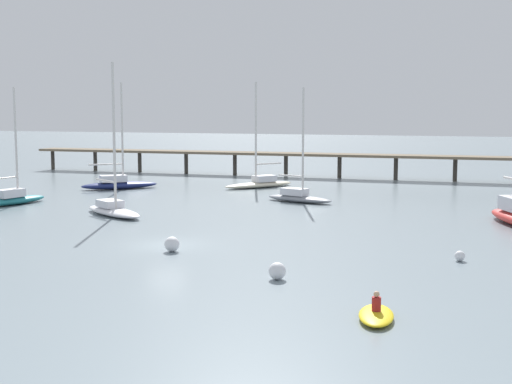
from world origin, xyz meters
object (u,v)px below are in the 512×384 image
at_px(sailboat_gray, 299,195).
at_px(dinghy_yellow, 376,315).
at_px(mooring_buoy_near, 277,271).
at_px(mooring_buoy_mid, 172,244).
at_px(sailboat_white, 113,207).
at_px(mooring_buoy_far, 460,256).
at_px(sailboat_navy, 118,183).
at_px(pier, 473,150).
at_px(sailboat_teal, 14,197).
at_px(sailboat_cream, 260,181).

relative_size(sailboat_gray, dinghy_yellow, 3.17).
distance_m(mooring_buoy_near, mooring_buoy_mid, 8.93).
xyz_separation_m(sailboat_white, mooring_buoy_far, (26.63, -8.05, -0.36)).
distance_m(sailboat_white, mooring_buoy_near, 24.20).
height_order(sailboat_navy, mooring_buoy_near, sailboat_navy).
xyz_separation_m(pier, sailboat_navy, (-34.40, -20.34, -3.02)).
bearing_deg(mooring_buoy_mid, pier, 73.43).
distance_m(sailboat_navy, sailboat_white, 18.76).
bearing_deg(mooring_buoy_near, mooring_buoy_mid, 151.44).
relative_size(sailboat_white, dinghy_yellow, 3.68).
xyz_separation_m(sailboat_teal, sailboat_white, (11.55, -2.58, -0.02)).
bearing_deg(mooring_buoy_far, sailboat_white, 163.19).
relative_size(pier, sailboat_white, 7.08).
bearing_deg(mooring_buoy_far, sailboat_teal, 164.44).
height_order(sailboat_navy, dinghy_yellow, sailboat_navy).
bearing_deg(pier, dinghy_yellow, -90.69).
distance_m(sailboat_cream, sailboat_gray, 12.46).
distance_m(sailboat_navy, mooring_buoy_near, 42.29).
distance_m(pier, sailboat_cream, 25.34).
bearing_deg(sailboat_white, mooring_buoy_near, -39.54).
height_order(sailboat_gray, sailboat_white, sailboat_white).
relative_size(mooring_buoy_far, mooring_buoy_mid, 0.65).
xyz_separation_m(sailboat_cream, sailboat_navy, (-13.40, -6.50, 0.04)).
distance_m(sailboat_gray, mooring_buoy_far, 25.75).
relative_size(pier, sailboat_navy, 7.56).
bearing_deg(pier, mooring_buoy_far, -87.92).
height_order(pier, sailboat_teal, sailboat_teal).
relative_size(sailboat_cream, sailboat_gray, 1.10).
distance_m(sailboat_gray, sailboat_white, 16.98).
distance_m(sailboat_cream, mooring_buoy_mid, 34.55).
distance_m(sailboat_cream, sailboat_white, 23.09).
bearing_deg(sailboat_navy, mooring_buoy_far, -33.99).
distance_m(sailboat_navy, mooring_buoy_mid, 34.03).
xyz_separation_m(pier, mooring_buoy_far, (1.62, -44.62, -3.42)).
distance_m(mooring_buoy_far, mooring_buoy_mid, 16.11).
height_order(mooring_buoy_far, mooring_buoy_mid, mooring_buoy_mid).
distance_m(sailboat_navy, mooring_buoy_far, 43.45).
bearing_deg(mooring_buoy_near, mooring_buoy_far, 42.69).
xyz_separation_m(sailboat_teal, sailboat_gray, (22.87, 10.08, -0.04)).
xyz_separation_m(pier, sailboat_teal, (-36.56, -34.00, -3.03)).
distance_m(sailboat_gray, mooring_buoy_mid, 23.80).
xyz_separation_m(sailboat_cream, mooring_buoy_far, (22.63, -30.78, -0.36)).
distance_m(sailboat_cream, dinghy_yellow, 47.52).
bearing_deg(sailboat_gray, mooring_buoy_mid, -91.21).
bearing_deg(sailboat_white, sailboat_teal, 167.40).
bearing_deg(sailboat_teal, sailboat_navy, 81.04).
relative_size(sailboat_navy, mooring_buoy_far, 19.41).
height_order(sailboat_cream, dinghy_yellow, sailboat_cream).
relative_size(sailboat_navy, dinghy_yellow, 3.44).
height_order(sailboat_teal, mooring_buoy_near, sailboat_teal).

